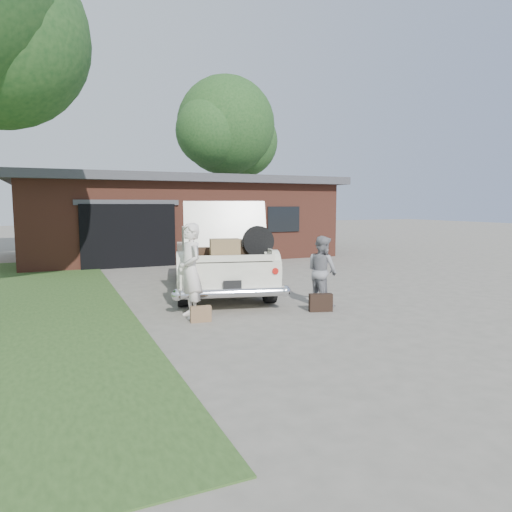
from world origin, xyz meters
name	(u,v)px	position (x,y,z in m)	size (l,w,h in m)	color
ground	(268,313)	(0.00, 0.00, 0.00)	(90.00, 90.00, 0.00)	gray
house	(175,216)	(0.98, 11.47, 1.67)	(12.80, 7.80, 3.30)	brown
tree_right	(227,131)	(5.43, 16.71, 6.33)	(6.34, 5.52, 9.37)	#38281E
sedan	(219,258)	(-0.04, 2.84, 0.82)	(3.40, 5.90, 2.26)	white
woman_left	(190,271)	(-1.51, 0.33, 0.92)	(0.67, 0.44, 1.83)	white
woman_right	(322,271)	(1.36, 0.15, 0.76)	(0.74, 0.58, 1.52)	gray
suitcase_left	(201,314)	(-1.45, -0.11, 0.15)	(0.39, 0.12, 0.30)	#8C6847
suitcase_right	(321,303)	(1.05, -0.30, 0.18)	(0.48, 0.15, 0.37)	black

